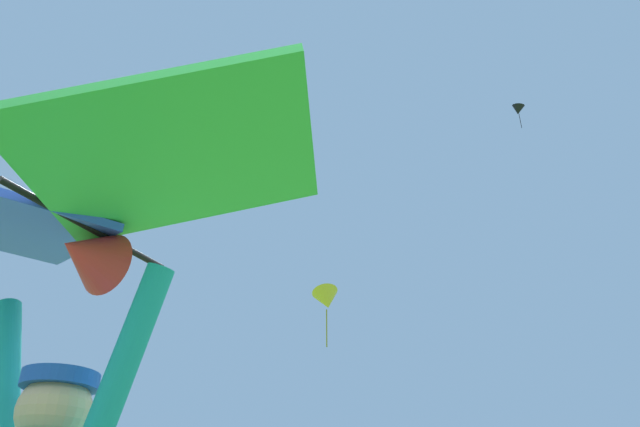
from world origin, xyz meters
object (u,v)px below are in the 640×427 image
at_px(distant_kite_yellow_high_left, 327,300).
at_px(distant_kite_black_low_left, 518,110).
at_px(distant_kite_teal_overhead_distant, 279,161).
at_px(held_stunt_kite, 75,206).

xyz_separation_m(distant_kite_yellow_high_left, distant_kite_black_low_left, (9.65, 3.61, 10.82)).
distance_m(distant_kite_black_low_left, distant_kite_teal_overhead_distant, 13.34).
xyz_separation_m(distant_kite_yellow_high_left, distant_kite_teal_overhead_distant, (-1.74, -1.92, 6.64)).
height_order(held_stunt_kite, distant_kite_black_low_left, distant_kite_black_low_left).
bearing_deg(distant_kite_black_low_left, distant_kite_teal_overhead_distant, -154.10).
distance_m(held_stunt_kite, distant_kite_teal_overhead_distant, 27.43).
bearing_deg(distant_kite_black_low_left, distant_kite_yellow_high_left, -159.47).
distance_m(distant_kite_yellow_high_left, distant_kite_teal_overhead_distant, 7.13).
height_order(distant_kite_yellow_high_left, distant_kite_black_low_left, distant_kite_black_low_left).
bearing_deg(distant_kite_black_low_left, held_stunt_kite, -95.72).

